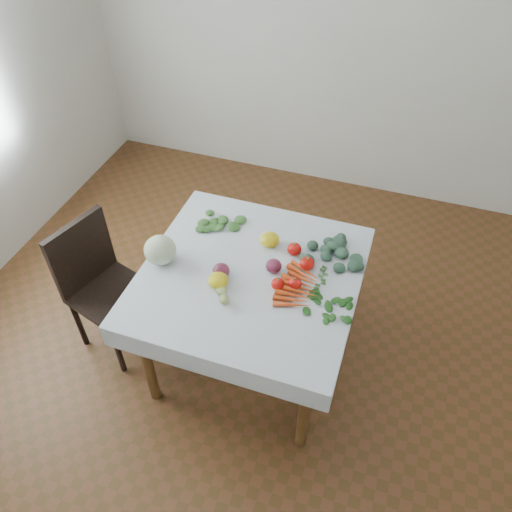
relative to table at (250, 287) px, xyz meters
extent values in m
plane|color=brown|center=(0.00, 0.00, -0.65)|extent=(4.00, 4.00, 0.00)
cube|color=silver|center=(0.00, 2.00, 0.70)|extent=(4.00, 0.04, 2.70)
cube|color=brown|center=(0.00, 0.00, 0.08)|extent=(1.00, 1.00, 0.04)
cylinder|color=brown|center=(-0.44, -0.44, -0.30)|extent=(0.06, 0.06, 0.71)
cylinder|color=brown|center=(0.44, -0.44, -0.30)|extent=(0.06, 0.06, 0.71)
cylinder|color=brown|center=(-0.44, 0.44, -0.30)|extent=(0.06, 0.06, 0.71)
cylinder|color=brown|center=(0.44, 0.44, -0.30)|extent=(0.06, 0.06, 0.71)
cube|color=white|center=(0.00, 0.00, 0.10)|extent=(1.12, 1.12, 0.01)
cube|color=black|center=(-0.82, -0.13, -0.23)|extent=(0.50, 0.50, 0.04)
cube|color=black|center=(-1.00, -0.08, 0.01)|extent=(0.15, 0.39, 0.44)
cylinder|color=black|center=(-1.03, -0.25, -0.45)|extent=(0.03, 0.03, 0.41)
cylinder|color=black|center=(-0.71, -0.34, -0.45)|extent=(0.03, 0.03, 0.41)
cylinder|color=black|center=(-0.94, 0.08, -0.45)|extent=(0.03, 0.03, 0.41)
cylinder|color=black|center=(-0.61, -0.02, -0.45)|extent=(0.03, 0.03, 0.41)
ellipsoid|color=beige|center=(-0.48, -0.06, 0.18)|extent=(0.19, 0.19, 0.15)
ellipsoid|color=red|center=(0.18, 0.22, 0.14)|extent=(0.08, 0.08, 0.07)
ellipsoid|color=red|center=(0.27, 0.13, 0.14)|extent=(0.08, 0.08, 0.07)
ellipsoid|color=red|center=(0.17, -0.05, 0.13)|extent=(0.08, 0.08, 0.06)
ellipsoid|color=red|center=(0.25, -0.02, 0.13)|extent=(0.08, 0.08, 0.06)
ellipsoid|color=yellow|center=(0.03, 0.24, 0.14)|extent=(0.14, 0.14, 0.08)
ellipsoid|color=yellow|center=(-0.12, -0.13, 0.14)|extent=(0.13, 0.13, 0.07)
ellipsoid|color=#50162F|center=(-0.14, -0.06, 0.14)|extent=(0.12, 0.12, 0.08)
ellipsoid|color=#50162F|center=(0.11, 0.06, 0.14)|extent=(0.11, 0.11, 0.07)
ellipsoid|color=#ACB86A|center=(-0.07, -0.20, 0.12)|extent=(0.04, 0.04, 0.04)
ellipsoid|color=#ACB86A|center=(-0.10, -0.18, 0.12)|extent=(0.04, 0.04, 0.04)
ellipsoid|color=#ACB86A|center=(-0.08, -0.24, 0.12)|extent=(0.04, 0.04, 0.04)
cone|color=#F5581B|center=(0.27, 0.10, 0.12)|extent=(0.19, 0.11, 0.03)
cone|color=#F5581B|center=(0.27, 0.07, 0.12)|extent=(0.19, 0.09, 0.03)
cone|color=#F5581B|center=(0.27, 0.04, 0.12)|extent=(0.19, 0.08, 0.03)
cone|color=#F5581B|center=(0.27, 0.01, 0.12)|extent=(0.19, 0.06, 0.03)
cone|color=#F5581B|center=(0.27, -0.02, 0.12)|extent=(0.19, 0.05, 0.03)
cone|color=#F5581B|center=(0.27, -0.05, 0.12)|extent=(0.19, 0.03, 0.03)
cone|color=#F5581B|center=(0.27, -0.08, 0.12)|extent=(0.19, 0.04, 0.03)
cone|color=#F5581B|center=(0.27, -0.11, 0.12)|extent=(0.19, 0.06, 0.03)
cone|color=#F5581B|center=(0.27, -0.14, 0.12)|extent=(0.19, 0.08, 0.03)
ellipsoid|color=#395D49|center=(0.42, 0.28, 0.12)|extent=(0.07, 0.07, 0.04)
ellipsoid|color=#395D49|center=(0.38, 0.30, 0.12)|extent=(0.07, 0.07, 0.04)
ellipsoid|color=#395D49|center=(0.39, 0.25, 0.12)|extent=(0.07, 0.07, 0.04)
ellipsoid|color=#395D49|center=(0.44, 0.31, 0.12)|extent=(0.07, 0.07, 0.04)
ellipsoid|color=#395D49|center=(0.34, 0.29, 0.12)|extent=(0.07, 0.07, 0.04)
ellipsoid|color=#395D49|center=(0.45, 0.24, 0.12)|extent=(0.07, 0.07, 0.04)
ellipsoid|color=#395D49|center=(0.40, 0.35, 0.12)|extent=(0.07, 0.07, 0.04)
ellipsoid|color=#395D49|center=(0.34, 0.23, 0.12)|extent=(0.07, 0.07, 0.04)
ellipsoid|color=#395D49|center=(0.49, 0.29, 0.12)|extent=(0.07, 0.07, 0.04)
ellipsoid|color=#395D49|center=(0.31, 0.33, 0.12)|extent=(0.07, 0.07, 0.04)
ellipsoid|color=#395D49|center=(0.42, 0.19, 0.12)|extent=(0.07, 0.07, 0.04)
ellipsoid|color=#395D49|center=(0.46, 0.37, 0.12)|extent=(0.07, 0.07, 0.04)
ellipsoid|color=#395D49|center=(0.27, 0.25, 0.12)|extent=(0.07, 0.07, 0.04)
ellipsoid|color=#395D49|center=(0.52, 0.23, 0.12)|extent=(0.07, 0.07, 0.04)
ellipsoid|color=#395D49|center=(0.34, 0.40, 0.12)|extent=(0.07, 0.07, 0.04)
ellipsoid|color=#23551A|center=(0.47, -0.11, 0.11)|extent=(0.05, 0.03, 0.01)
ellipsoid|color=#23551A|center=(0.44, -0.09, 0.11)|extent=(0.05, 0.03, 0.01)
ellipsoid|color=#23551A|center=(0.45, -0.13, 0.11)|extent=(0.05, 0.03, 0.01)
ellipsoid|color=#23551A|center=(0.47, -0.09, 0.11)|extent=(0.05, 0.03, 0.01)
ellipsoid|color=#23551A|center=(0.41, -0.11, 0.11)|extent=(0.05, 0.03, 0.01)
ellipsoid|color=#23551A|center=(0.48, -0.13, 0.11)|extent=(0.05, 0.03, 0.01)
ellipsoid|color=#23551A|center=(0.45, -0.07, 0.11)|extent=(0.05, 0.03, 0.01)
ellipsoid|color=#23551A|center=(0.42, -0.14, 0.11)|extent=(0.05, 0.03, 0.01)
ellipsoid|color=#23551A|center=(0.51, -0.10, 0.11)|extent=(0.05, 0.03, 0.01)
ellipsoid|color=#23551A|center=(0.40, -0.08, 0.11)|extent=(0.05, 0.03, 0.01)
ellipsoid|color=#23551A|center=(0.47, -0.16, 0.11)|extent=(0.05, 0.03, 0.01)
ellipsoid|color=#23551A|center=(0.49, -0.05, 0.11)|extent=(0.05, 0.03, 0.01)
ellipsoid|color=#23551A|center=(0.37, -0.13, 0.11)|extent=(0.05, 0.03, 0.01)
ellipsoid|color=#23551A|center=(0.53, -0.14, 0.11)|extent=(0.05, 0.03, 0.01)
ellipsoid|color=#23551A|center=(0.41, -0.04, 0.11)|extent=(0.05, 0.03, 0.01)
ellipsoid|color=#23551A|center=(0.42, -0.18, 0.11)|extent=(0.05, 0.03, 0.01)
ellipsoid|color=#23551A|center=(0.54, -0.07, 0.11)|extent=(0.05, 0.03, 0.01)
ellipsoid|color=#23551A|center=(0.35, -0.09, 0.11)|extent=(0.05, 0.03, 0.01)
ellipsoid|color=#3E7033|center=(-0.24, 0.27, 0.12)|extent=(0.06, 0.06, 0.03)
ellipsoid|color=#3E7033|center=(-0.27, 0.30, 0.12)|extent=(0.06, 0.06, 0.03)
ellipsoid|color=#3E7033|center=(-0.27, 0.25, 0.12)|extent=(0.06, 0.06, 0.03)
ellipsoid|color=#3E7033|center=(-0.22, 0.30, 0.12)|extent=(0.06, 0.06, 0.03)
ellipsoid|color=#3E7033|center=(-0.31, 0.28, 0.12)|extent=(0.06, 0.06, 0.03)
ellipsoid|color=#3E7033|center=(-0.22, 0.24, 0.12)|extent=(0.06, 0.06, 0.03)
ellipsoid|color=#3E7033|center=(-0.26, 0.34, 0.12)|extent=(0.06, 0.06, 0.03)
ellipsoid|color=#3E7033|center=(-0.32, 0.23, 0.12)|extent=(0.06, 0.06, 0.03)
ellipsoid|color=#3E7033|center=(-0.17, 0.28, 0.12)|extent=(0.06, 0.06, 0.03)
ellipsoid|color=#3E7033|center=(-0.34, 0.33, 0.12)|extent=(0.06, 0.06, 0.03)
ellipsoid|color=#3E7033|center=(-0.25, 0.19, 0.12)|extent=(0.06, 0.06, 0.03)
ellipsoid|color=#3E7033|center=(-0.19, 0.36, 0.12)|extent=(0.06, 0.06, 0.03)
ellipsoid|color=#3E7033|center=(-0.38, 0.26, 0.12)|extent=(0.06, 0.06, 0.03)
camera|label=1|loc=(0.61, -1.69, 2.00)|focal=35.00mm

